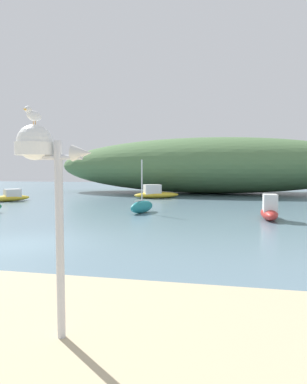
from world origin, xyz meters
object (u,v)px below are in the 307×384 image
Objects in this scene: motorboat_mid_channel at (269,211)px; sailboat_by_sandbar at (142,206)px; motorboat_inner_mooring at (9,197)px; seagull_on_radar at (33,115)px; motorboat_west_reach at (155,193)px; mast_structure at (42,161)px.

sailboat_by_sandbar reaches higher than motorboat_mid_channel.
motorboat_inner_mooring is at bearing 157.97° from sailboat_by_sandbar.
seagull_on_radar reaches higher than motorboat_west_reach.
seagull_on_radar is at bearing -54.11° from motorboat_inner_mooring.
motorboat_mid_channel is 0.87× the size of sailboat_by_sandbar.
mast_structure is 0.68m from seagull_on_radar.
motorboat_west_reach is at bearing 97.61° from mast_structure.
sailboat_by_sandbar reaches higher than motorboat_inner_mooring.
seagull_on_radar reaches higher than motorboat_mid_channel.
motorboat_mid_channel is (5.34, 14.41, -3.02)m from seagull_on_radar.
motorboat_mid_channel is (5.23, 14.39, -2.35)m from mast_structure.
seagull_on_radar is at bearing -82.63° from motorboat_west_reach.
seagull_on_radar is 0.12× the size of motorboat_mid_channel.
motorboat_mid_channel is 7.62m from sailboat_by_sandbar.
motorboat_mid_channel is 21.65m from motorboat_inner_mooring.
sailboat_by_sandbar is at bearing -22.03° from motorboat_inner_mooring.
seagull_on_radar is 16.22m from sailboat_by_sandbar.
seagull_on_radar is 15.66m from motorboat_mid_channel.
motorboat_inner_mooring is at bearing -154.03° from motorboat_west_reach.
motorboat_inner_mooring is at bearing 126.12° from mast_structure.
motorboat_mid_channel is (8.81, -12.41, 0.04)m from motorboat_west_reach.
sailboat_by_sandbar is (-2.27, 15.76, -2.44)m from mast_structure.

